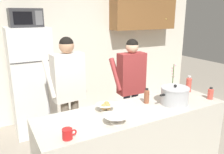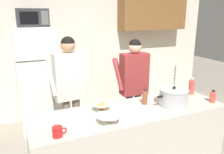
{
  "view_description": "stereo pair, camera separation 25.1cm",
  "coord_description": "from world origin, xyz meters",
  "px_view_note": "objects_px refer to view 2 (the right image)",
  "views": [
    {
      "loc": [
        -1.38,
        -1.96,
        1.97
      ],
      "look_at": [
        0.0,
        0.55,
        1.17
      ],
      "focal_mm": 36.28,
      "sensor_mm": 36.0,
      "label": 1
    },
    {
      "loc": [
        -1.16,
        -2.07,
        1.97
      ],
      "look_at": [
        0.0,
        0.55,
        1.17
      ],
      "focal_mm": 36.28,
      "sensor_mm": 36.0,
      "label": 2
    }
  ],
  "objects_px": {
    "bottle_mid_counter": "(213,96)",
    "coffee_mug": "(58,132)",
    "bottle_near_edge": "(192,86)",
    "bottle_far_corner": "(145,97)",
    "cooking_pot": "(174,97)",
    "bread_bowl": "(102,106)",
    "empty_bowl": "(109,119)",
    "potted_orchid": "(174,90)",
    "refrigerator": "(38,79)",
    "microwave": "(32,18)",
    "person_by_sink": "(134,80)",
    "person_near_pot": "(70,82)"
  },
  "relations": [
    {
      "from": "coffee_mug",
      "to": "bottle_far_corner",
      "type": "distance_m",
      "value": 1.15
    },
    {
      "from": "bottle_mid_counter",
      "to": "potted_orchid",
      "type": "bearing_deg",
      "value": 124.55
    },
    {
      "from": "microwave",
      "to": "potted_orchid",
      "type": "bearing_deg",
      "value": -45.82
    },
    {
      "from": "refrigerator",
      "to": "cooking_pot",
      "type": "relative_size",
      "value": 3.96
    },
    {
      "from": "person_near_pot",
      "to": "bottle_mid_counter",
      "type": "xyz_separation_m",
      "value": [
        1.51,
        -1.11,
        -0.06
      ]
    },
    {
      "from": "cooking_pot",
      "to": "coffee_mug",
      "type": "distance_m",
      "value": 1.39
    },
    {
      "from": "empty_bowl",
      "to": "refrigerator",
      "type": "bearing_deg",
      "value": 102.71
    },
    {
      "from": "bottle_mid_counter",
      "to": "bottle_far_corner",
      "type": "height_order",
      "value": "bottle_far_corner"
    },
    {
      "from": "microwave",
      "to": "bottle_mid_counter",
      "type": "bearing_deg",
      "value": -47.52
    },
    {
      "from": "person_near_pot",
      "to": "bottle_mid_counter",
      "type": "relative_size",
      "value": 10.86
    },
    {
      "from": "person_by_sink",
      "to": "bottle_mid_counter",
      "type": "xyz_separation_m",
      "value": [
        0.55,
        -1.0,
        -0.01
      ]
    },
    {
      "from": "bottle_far_corner",
      "to": "cooking_pot",
      "type": "bearing_deg",
      "value": -32.6
    },
    {
      "from": "cooking_pot",
      "to": "empty_bowl",
      "type": "xyz_separation_m",
      "value": [
        -0.87,
        -0.1,
        -0.06
      ]
    },
    {
      "from": "cooking_pot",
      "to": "bread_bowl",
      "type": "xyz_separation_m",
      "value": [
        -0.83,
        0.21,
        -0.05
      ]
    },
    {
      "from": "bread_bowl",
      "to": "bottle_far_corner",
      "type": "relative_size",
      "value": 1.12
    },
    {
      "from": "bottle_far_corner",
      "to": "microwave",
      "type": "bearing_deg",
      "value": 121.23
    },
    {
      "from": "bottle_far_corner",
      "to": "potted_orchid",
      "type": "relative_size",
      "value": 0.46
    },
    {
      "from": "bread_bowl",
      "to": "bottle_near_edge",
      "type": "xyz_separation_m",
      "value": [
        1.31,
        0.03,
        0.06
      ]
    },
    {
      "from": "person_by_sink",
      "to": "bottle_near_edge",
      "type": "relative_size",
      "value": 7.08
    },
    {
      "from": "refrigerator",
      "to": "bottle_far_corner",
      "type": "distance_m",
      "value": 2.05
    },
    {
      "from": "bottle_mid_counter",
      "to": "potted_orchid",
      "type": "distance_m",
      "value": 0.48
    },
    {
      "from": "refrigerator",
      "to": "empty_bowl",
      "type": "distance_m",
      "value": 2.09
    },
    {
      "from": "microwave",
      "to": "bread_bowl",
      "type": "xyz_separation_m",
      "value": [
        0.5,
        -1.7,
        -0.94
      ]
    },
    {
      "from": "cooking_pot",
      "to": "coffee_mug",
      "type": "height_order",
      "value": "cooking_pot"
    },
    {
      "from": "bread_bowl",
      "to": "bottle_mid_counter",
      "type": "xyz_separation_m",
      "value": [
        1.34,
        -0.31,
        0.03
      ]
    },
    {
      "from": "potted_orchid",
      "to": "bread_bowl",
      "type": "bearing_deg",
      "value": -175.41
    },
    {
      "from": "empty_bowl",
      "to": "bottle_mid_counter",
      "type": "bearing_deg",
      "value": -0.08
    },
    {
      "from": "microwave",
      "to": "bottle_near_edge",
      "type": "distance_m",
      "value": 2.62
    },
    {
      "from": "cooking_pot",
      "to": "microwave",
      "type": "bearing_deg",
      "value": 124.85
    },
    {
      "from": "empty_bowl",
      "to": "bottle_far_corner",
      "type": "bearing_deg",
      "value": 25.57
    },
    {
      "from": "microwave",
      "to": "bread_bowl",
      "type": "height_order",
      "value": "microwave"
    },
    {
      "from": "bread_bowl",
      "to": "potted_orchid",
      "type": "distance_m",
      "value": 1.07
    },
    {
      "from": "coffee_mug",
      "to": "bread_bowl",
      "type": "distance_m",
      "value": 0.67
    },
    {
      "from": "bottle_near_edge",
      "to": "bottle_far_corner",
      "type": "bearing_deg",
      "value": -175.95
    },
    {
      "from": "potted_orchid",
      "to": "bottle_far_corner",
      "type": "bearing_deg",
      "value": -167.66
    },
    {
      "from": "microwave",
      "to": "potted_orchid",
      "type": "distance_m",
      "value": 2.44
    },
    {
      "from": "empty_bowl",
      "to": "potted_orchid",
      "type": "relative_size",
      "value": 0.59
    },
    {
      "from": "bottle_far_corner",
      "to": "refrigerator",
      "type": "bearing_deg",
      "value": 120.91
    },
    {
      "from": "microwave",
      "to": "person_by_sink",
      "type": "bearing_deg",
      "value": -38.08
    },
    {
      "from": "refrigerator",
      "to": "microwave",
      "type": "height_order",
      "value": "microwave"
    },
    {
      "from": "potted_orchid",
      "to": "bottle_near_edge",
      "type": "bearing_deg",
      "value": -13.62
    },
    {
      "from": "bottle_near_edge",
      "to": "potted_orchid",
      "type": "relative_size",
      "value": 0.56
    },
    {
      "from": "person_by_sink",
      "to": "cooking_pot",
      "type": "distance_m",
      "value": 0.9
    },
    {
      "from": "bottle_far_corner",
      "to": "coffee_mug",
      "type": "bearing_deg",
      "value": -163.14
    },
    {
      "from": "microwave",
      "to": "bottle_far_corner",
      "type": "relative_size",
      "value": 2.55
    },
    {
      "from": "person_by_sink",
      "to": "bottle_near_edge",
      "type": "height_order",
      "value": "person_by_sink"
    },
    {
      "from": "person_by_sink",
      "to": "bread_bowl",
      "type": "xyz_separation_m",
      "value": [
        -0.79,
        -0.69,
        -0.04
      ]
    },
    {
      "from": "coffee_mug",
      "to": "bread_bowl",
      "type": "height_order",
      "value": "bread_bowl"
    },
    {
      "from": "cooking_pot",
      "to": "empty_bowl",
      "type": "bearing_deg",
      "value": -173.26
    },
    {
      "from": "bottle_mid_counter",
      "to": "coffee_mug",
      "type": "bearing_deg",
      "value": -178.5
    }
  ]
}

